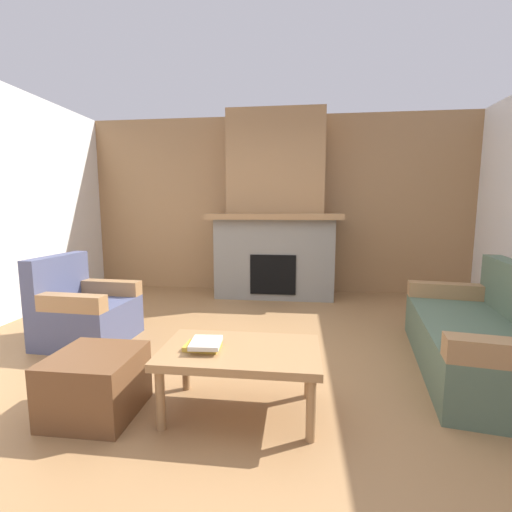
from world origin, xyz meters
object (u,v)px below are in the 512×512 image
coffee_table (240,356)px  couch (485,338)px  fireplace (275,218)px  ottoman (96,384)px  armchair (84,312)px

coffee_table → couch: bearing=23.2°
fireplace → couch: 3.12m
couch → ottoman: size_ratio=3.68×
ottoman → fireplace: bearing=74.3°
fireplace → ottoman: 3.54m
armchair → ottoman: size_ratio=1.63×
fireplace → ottoman: fireplace is taller
armchair → ottoman: 1.42m
armchair → ottoman: armchair is taller
fireplace → armchair: bearing=-129.4°
coffee_table → ottoman: 0.94m
fireplace → couch: size_ratio=1.41×
coffee_table → ottoman: (-0.91, -0.13, -0.18)m
armchair → coffee_table: size_ratio=0.85×
couch → armchair: same height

